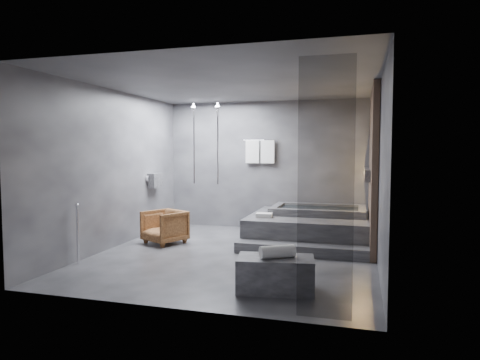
% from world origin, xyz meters
% --- Properties ---
extents(room, '(5.00, 5.04, 2.82)m').
position_xyz_m(room, '(0.40, 0.24, 1.73)').
color(room, '#2A2A2C').
rests_on(room, ground).
extents(tub_deck, '(2.20, 2.00, 0.50)m').
position_xyz_m(tub_deck, '(1.05, 1.45, 0.25)').
color(tub_deck, '#2F2F31').
rests_on(tub_deck, ground).
extents(tub_step, '(2.20, 0.36, 0.18)m').
position_xyz_m(tub_step, '(1.05, 0.27, 0.09)').
color(tub_step, '#2F2F31').
rests_on(tub_step, ground).
extents(concrete_bench, '(1.00, 0.65, 0.42)m').
position_xyz_m(concrete_bench, '(0.99, -1.61, 0.21)').
color(concrete_bench, '#38383B').
rests_on(concrete_bench, ground).
extents(driftwood_chair, '(0.90, 0.91, 0.62)m').
position_xyz_m(driftwood_chair, '(-1.52, 0.49, 0.31)').
color(driftwood_chair, '#492712').
rests_on(driftwood_chair, ground).
extents(rolled_towel, '(0.45, 0.36, 0.16)m').
position_xyz_m(rolled_towel, '(1.02, -1.64, 0.50)').
color(rolled_towel, white).
rests_on(rolled_towel, concrete_bench).
extents(deck_towel, '(0.31, 0.24, 0.08)m').
position_xyz_m(deck_towel, '(0.28, 0.92, 0.54)').
color(deck_towel, silver).
rests_on(deck_towel, tub_deck).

